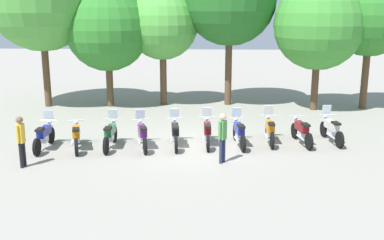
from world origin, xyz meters
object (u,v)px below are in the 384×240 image
Objects in this scene: motorcycle_9 at (331,129)px; motorcycle_6 at (239,132)px; motorcycle_0 at (44,136)px; motorcycle_3 at (142,134)px; tree_2 at (163,25)px; motorcycle_5 at (207,132)px; motorcycle_4 at (175,133)px; tree_1 at (107,29)px; tree_4 at (319,25)px; tree_5 at (371,15)px; motorcycle_7 at (270,130)px; person_0 at (21,138)px; motorcycle_8 at (301,131)px; motorcycle_2 at (110,134)px; person_1 at (223,134)px; motorcycle_1 at (76,136)px.

motorcycle_6 is at bearing 91.17° from motorcycle_9.
motorcycle_0 is 1.02× the size of motorcycle_3.
motorcycle_5 is at bearing -71.55° from tree_2.
motorcycle_4 is 8.91m from tree_1.
motorcycle_4 is 10.18m from tree_4.
motorcycle_9 is 0.32× the size of tree_5.
motorcycle_4 is 1.00× the size of motorcycle_7.
motorcycle_3 is at bearing -89.83° from tree_2.
motorcycle_0 is 1.26× the size of person_0.
tree_2 is at bearing 35.07° from motorcycle_7.
motorcycle_4 is 8.61m from tree_2.
motorcycle_0 is 0.33× the size of tree_4.
motorcycle_5 is 8.68m from tree_2.
motorcycle_9 is (6.10, 0.86, 0.00)m from motorcycle_4.
motorcycle_6 is 3.72m from motorcycle_9.
motorcycle_7 is at bearing -94.85° from motorcycle_3.
motorcycle_0 is at bearing 80.13° from motorcycle_3.
motorcycle_8 is (2.44, 0.34, -0.01)m from motorcycle_6.
motorcycle_2 is at bearing -147.66° from tree_5.
tree_5 is at bearing -35.53° from motorcycle_9.
person_1 reaches higher than person_0.
motorcycle_8 is at bearing -97.58° from motorcycle_3.
motorcycle_1 is 9.31m from tree_2.
person_1 is at bearing 113.31° from motorcycle_9.
tree_1 is at bearing 6.17° from motorcycle_3.
motorcycle_0 is 11.08m from motorcycle_9.
tree_2 is at bearing 145.44° from person_1.
tree_4 is at bearing -40.86° from motorcycle_6.
motorcycle_9 is at bearing -88.01° from motorcycle_6.
tree_4 is 0.95× the size of tree_5.
motorcycle_4 is 1.26× the size of person_1.
tree_5 is at bearing 0.17° from tree_1.
motorcycle_4 and motorcycle_7 have the same top height.
tree_1 is 10.72m from tree_4.
motorcycle_9 is at bearing -116.89° from tree_5.
person_1 is (-4.34, -2.71, 0.51)m from motorcycle_9.
motorcycle_3 is 0.98× the size of motorcycle_6.
motorcycle_5 is 0.35× the size of tree_1.
motorcycle_0 is 3.67m from motorcycle_3.
tree_1 is at bearing 50.13° from motorcycle_7.
motorcycle_9 is at bearing -96.95° from motorcycle_1.
person_1 is 0.28× the size of tree_1.
tree_5 is (13.35, 0.04, 0.73)m from tree_1.
motorcycle_1 is 2.46m from motorcycle_3.
motorcycle_2 is 8.35m from tree_1.
tree_1 is at bearing 43.89° from motorcycle_8.
tree_1 is at bearing 177.90° from tree_4.
motorcycle_5 is 1.22m from motorcycle_6.
motorcycle_5 is (4.89, 0.74, 0.01)m from motorcycle_1.
motorcycle_2 is 1.21m from motorcycle_3.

